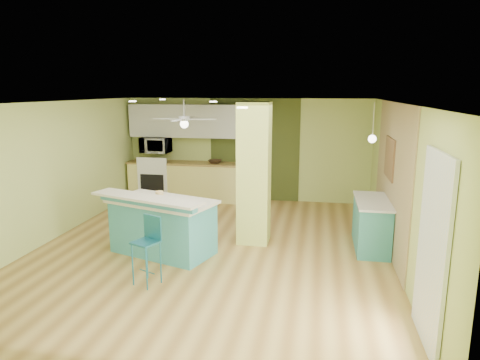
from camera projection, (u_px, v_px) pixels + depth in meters
name	position (u px, v px, depth m)	size (l,w,h in m)	color
floor	(212.00, 248.00, 7.44)	(6.00, 7.00, 0.01)	olive
ceiling	(210.00, 102.00, 6.92)	(6.00, 7.00, 0.01)	white
wall_back	(247.00, 150.00, 10.55)	(6.00, 0.01, 2.50)	#B8C86B
wall_front	(114.00, 256.00, 3.81)	(6.00, 0.01, 2.50)	#B8C86B
wall_left	(50.00, 172.00, 7.72)	(0.01, 7.00, 2.50)	#B8C86B
wall_right	(399.00, 185.00, 6.64)	(0.01, 7.00, 2.50)	#B8C86B
wood_panel	(392.00, 177.00, 7.22)	(0.02, 3.40, 2.50)	#8E7751
olive_accent	(254.00, 150.00, 10.50)	(2.20, 0.02, 2.50)	#3F491D
interior_door	(254.00, 160.00, 10.52)	(0.82, 0.05, 2.00)	silver
french_door	(432.00, 251.00, 4.48)	(0.04, 1.08, 2.10)	white
column	(254.00, 174.00, 7.54)	(0.55, 0.55, 2.50)	#C4D261
kitchen_run	(193.00, 181.00, 10.65)	(3.25, 0.63, 0.94)	#E7DC79
stove	(157.00, 180.00, 10.82)	(0.76, 0.66, 1.08)	white
upper_cabinets	(193.00, 121.00, 10.46)	(3.20, 0.34, 0.80)	silver
microwave	(156.00, 145.00, 10.64)	(0.70, 0.48, 0.39)	white
ceiling_fan	(184.00, 119.00, 9.13)	(1.41, 1.41, 0.61)	silver
pendant_lamp	(372.00, 139.00, 7.29)	(0.14, 0.14, 0.69)	white
wall_decor	(390.00, 158.00, 7.35)	(0.03, 0.90, 0.70)	brown
peninsula	(162.00, 225.00, 7.13)	(2.09, 1.57, 1.06)	teal
bar_stool	(149.00, 239.00, 5.99)	(0.42, 0.42, 0.98)	#1D6A85
side_counter	(371.00, 224.00, 7.38)	(0.56, 1.33, 0.86)	teal
fruit_bowl	(215.00, 162.00, 10.44)	(0.33, 0.33, 0.08)	#332215
canister	(160.00, 196.00, 7.04)	(0.13, 0.13, 0.15)	yellow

